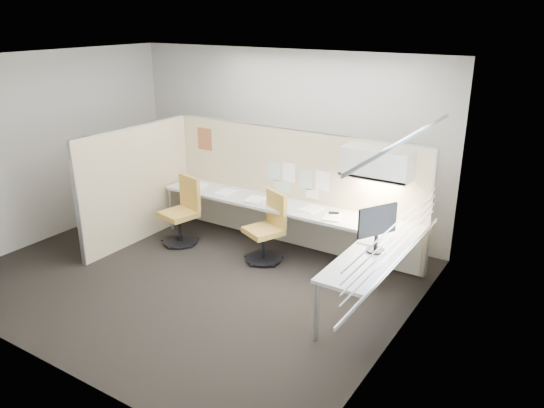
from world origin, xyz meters
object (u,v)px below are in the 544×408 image
Objects in this scene: chair_right at (268,230)px; monitor at (377,226)px; desk at (299,221)px; chair_left at (183,213)px; phone at (374,220)px.

chair_right is 1.89m from monitor.
chair_right is at bearing 105.89° from monitor.
desk is 0.45m from chair_right.
desk is 1.83m from chair_left.
desk is 3.99× the size of chair_left.
chair_right reaches higher than phone.
chair_left reaches higher than chair_right.
desk is 1.05m from phone.
desk is 16.25× the size of phone.
monitor reaches higher than desk.
chair_left is 3.22m from monitor.
chair_right is 1.48m from phone.
chair_right is (-0.37, -0.21, -0.15)m from desk.
phone is (-0.35, 0.79, -0.27)m from monitor.
chair_right is at bearing -150.67° from desk.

